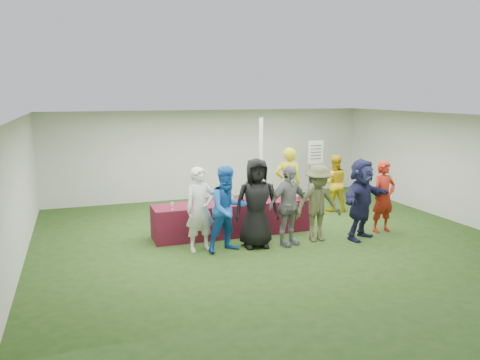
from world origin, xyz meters
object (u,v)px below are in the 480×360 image
object	(u,v)px
staff_pourer	(288,184)
customer_2	(256,203)
dump_bucket	(302,195)
customer_3	(288,205)
customer_1	(228,209)
customer_5	(361,199)
serving_table	(232,218)
customer_4	(318,203)
staff_back	(334,183)
customer_0	(200,209)
wine_list_sign	(316,157)
customer_6	(384,197)

from	to	relation	value
staff_pourer	customer_2	distance (m)	2.38
dump_bucket	customer_3	distance (m)	1.21
customer_1	customer_5	size ratio (longest dim) A/B	0.98
customer_2	customer_3	xyz separation A→B (m)	(0.67, -0.11, -0.08)
serving_table	customer_4	distance (m)	2.00
dump_bucket	customer_1	distance (m)	2.29
serving_table	staff_back	size ratio (longest dim) A/B	2.32
dump_bucket	customer_0	world-z (taller)	customer_0
wine_list_sign	customer_0	size ratio (longest dim) A/B	1.04
staff_back	customer_6	world-z (taller)	customer_6
customer_1	customer_3	bearing A→B (deg)	-13.18
customer_3	customer_5	distance (m)	1.70
customer_4	serving_table	bearing A→B (deg)	146.64
customer_1	customer_4	world-z (taller)	customer_1
staff_back	serving_table	bearing A→B (deg)	36.68
serving_table	customer_5	distance (m)	2.93
customer_6	serving_table	bearing A→B (deg)	158.51
staff_back	customer_4	distance (m)	2.80
serving_table	wine_list_sign	xyz separation A→B (m)	(3.52, 2.57, 0.94)
serving_table	staff_back	bearing A→B (deg)	18.70
customer_0	customer_4	bearing A→B (deg)	-14.61
dump_bucket	staff_back	xyz separation A→B (m)	(1.65, 1.34, -0.06)
serving_table	staff_back	world-z (taller)	staff_back
dump_bucket	staff_pourer	xyz separation A→B (m)	(0.10, 0.99, 0.09)
customer_3	customer_6	size ratio (longest dim) A/B	1.03
customer_4	customer_5	xyz separation A→B (m)	(0.96, -0.19, 0.06)
staff_back	customer_5	bearing A→B (deg)	90.88
customer_1	customer_0	bearing A→B (deg)	145.61
serving_table	customer_2	bearing A→B (deg)	-78.72
customer_4	customer_6	distance (m)	1.76
staff_pourer	customer_4	size ratio (longest dim) A/B	1.10
staff_back	customer_4	xyz separation A→B (m)	(-1.70, -2.21, 0.06)
staff_back	customer_4	world-z (taller)	customer_4
dump_bucket	wine_list_sign	xyz separation A→B (m)	(1.85, 2.79, 0.48)
staff_back	customer_1	distance (m)	4.37
serving_table	staff_pourer	size ratio (longest dim) A/B	1.94
staff_pourer	customer_5	world-z (taller)	staff_pourer
staff_back	customer_0	size ratio (longest dim) A/B	0.90
customer_1	customer_6	distance (m)	3.82
customer_2	customer_5	bearing A→B (deg)	2.57
customer_3	customer_5	bearing A→B (deg)	-21.08
wine_list_sign	customer_6	world-z (taller)	wine_list_sign
customer_0	customer_4	xyz separation A→B (m)	(2.58, -0.22, -0.03)
serving_table	customer_0	world-z (taller)	customer_0
customer_2	staff_back	bearing A→B (deg)	43.46
customer_6	customer_0	bearing A→B (deg)	173.39
dump_bucket	customer_2	distance (m)	1.68
customer_0	staff_back	bearing A→B (deg)	15.18
dump_bucket	customer_4	bearing A→B (deg)	-93.90
dump_bucket	customer_5	size ratio (longest dim) A/B	0.13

